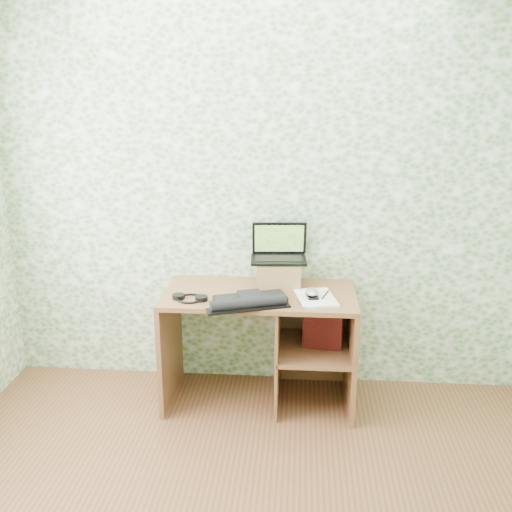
# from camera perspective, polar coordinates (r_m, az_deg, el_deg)

# --- Properties ---
(wall_back) EXTENTS (3.50, 0.00, 3.50)m
(wall_back) POSITION_cam_1_polar(r_m,az_deg,el_deg) (3.72, 0.73, 5.96)
(wall_back) COLOR white
(wall_back) RESTS_ON ground
(desk) EXTENTS (1.20, 0.60, 0.75)m
(desk) POSITION_cam_1_polar(r_m,az_deg,el_deg) (3.70, 1.60, -7.46)
(desk) COLOR brown
(desk) RESTS_ON floor
(riser) EXTENTS (0.29, 0.25, 0.17)m
(riser) POSITION_cam_1_polar(r_m,az_deg,el_deg) (3.67, 2.24, -1.72)
(riser) COLOR olive
(riser) RESTS_ON desk
(laptop) EXTENTS (0.37, 0.27, 0.23)m
(laptop) POSITION_cam_1_polar(r_m,az_deg,el_deg) (3.67, 2.29, 0.52)
(laptop) COLOR black
(laptop) RESTS_ON riser
(keyboard) EXTENTS (0.49, 0.39, 0.07)m
(keyboard) POSITION_cam_1_polar(r_m,az_deg,el_deg) (3.37, -0.66, -4.51)
(keyboard) COLOR black
(keyboard) RESTS_ON desk
(headphones) EXTENTS (0.22, 0.18, 0.03)m
(headphones) POSITION_cam_1_polar(r_m,az_deg,el_deg) (3.48, -6.62, -4.19)
(headphones) COLOR black
(headphones) RESTS_ON desk
(notepad) EXTENTS (0.28, 0.35, 0.01)m
(notepad) POSITION_cam_1_polar(r_m,az_deg,el_deg) (3.48, 5.99, -4.19)
(notepad) COLOR white
(notepad) RESTS_ON desk
(mouse) EXTENTS (0.09, 0.13, 0.04)m
(mouse) POSITION_cam_1_polar(r_m,az_deg,el_deg) (3.47, 5.63, -3.78)
(mouse) COLOR #B1B1B4
(mouse) RESTS_ON notepad
(pen) EXTENTS (0.05, 0.14, 0.01)m
(pen) POSITION_cam_1_polar(r_m,az_deg,el_deg) (3.51, 6.95, -3.84)
(pen) COLOR black
(pen) RESTS_ON notepad
(red_box) EXTENTS (0.25, 0.11, 0.30)m
(red_box) POSITION_cam_1_polar(r_m,az_deg,el_deg) (3.65, 6.70, -6.96)
(red_box) COLOR maroon
(red_box) RESTS_ON desk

